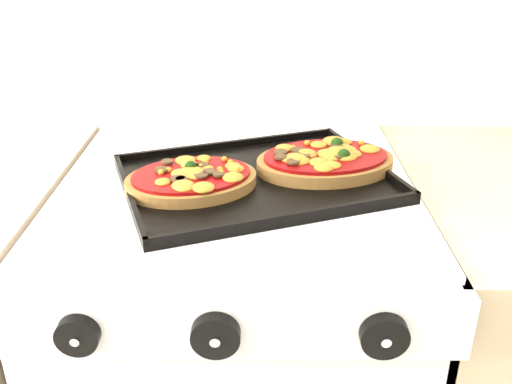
{
  "coord_description": "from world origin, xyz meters",
  "views": [
    {
      "loc": [
        0.05,
        0.83,
        1.31
      ],
      "look_at": [
        0.05,
        1.63,
        0.92
      ],
      "focal_mm": 40.0,
      "sensor_mm": 36.0,
      "label": 1
    }
  ],
  "objects_px": {
    "stove": "(240,383)",
    "pizza_right": "(325,160)",
    "baking_tray": "(256,178)",
    "pizza_left": "(191,178)"
  },
  "relations": [
    {
      "from": "baking_tray",
      "to": "pizza_right",
      "type": "xyz_separation_m",
      "value": [
        0.12,
        0.04,
        0.02
      ]
    },
    {
      "from": "baking_tray",
      "to": "pizza_left",
      "type": "distance_m",
      "value": 0.11
    },
    {
      "from": "stove",
      "to": "pizza_right",
      "type": "bearing_deg",
      "value": 8.66
    },
    {
      "from": "pizza_right",
      "to": "stove",
      "type": "bearing_deg",
      "value": -171.34
    },
    {
      "from": "stove",
      "to": "baking_tray",
      "type": "height_order",
      "value": "baking_tray"
    },
    {
      "from": "baking_tray",
      "to": "pizza_left",
      "type": "xyz_separation_m",
      "value": [
        -0.1,
        -0.03,
        0.01
      ]
    },
    {
      "from": "stove",
      "to": "baking_tray",
      "type": "relative_size",
      "value": 2.16
    },
    {
      "from": "stove",
      "to": "pizza_left",
      "type": "distance_m",
      "value": 0.49
    },
    {
      "from": "stove",
      "to": "pizza_right",
      "type": "xyz_separation_m",
      "value": [
        0.15,
        0.02,
        0.48
      ]
    },
    {
      "from": "baking_tray",
      "to": "pizza_right",
      "type": "distance_m",
      "value": 0.13
    }
  ]
}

